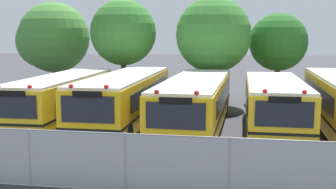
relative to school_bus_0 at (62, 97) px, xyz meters
name	(u,v)px	position (x,y,z in m)	size (l,w,h in m)	color
ground_plane	(197,128)	(6.87, -0.02, -1.33)	(160.00, 160.00, 0.00)	#38383D
school_bus_0	(62,97)	(0.00, 0.00, 0.00)	(2.70, 9.99, 2.52)	yellow
school_bus_1	(126,98)	(3.35, -0.07, 0.07)	(2.63, 10.94, 2.65)	yellow
school_bus_2	(196,101)	(6.83, -0.17, 0.02)	(2.85, 11.44, 2.56)	yellow
school_bus_3	(274,103)	(10.42, -0.18, 0.00)	(2.56, 9.23, 2.52)	yellow
tree_0	(51,39)	(-4.95, 9.42, 2.87)	(5.31, 5.16, 6.87)	#4C3823
tree_1	(122,33)	(1.00, 7.52, 3.26)	(4.40, 4.40, 6.83)	#4C3823
tree_2	(214,33)	(7.17, 6.83, 3.23)	(4.72, 4.72, 6.81)	#4C3823
tree_3	(280,42)	(11.39, 9.20, 2.69)	(3.83, 3.83, 5.91)	#4C3823
chainlink_fence	(176,164)	(7.17, -8.66, -0.43)	(20.32, 0.07, 1.72)	#9EA0A3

